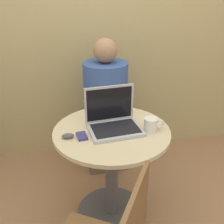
{
  "coord_description": "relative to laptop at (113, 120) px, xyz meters",
  "views": [
    {
      "loc": [
        -0.22,
        -1.42,
        1.52
      ],
      "look_at": [
        0.01,
        0.05,
        0.81
      ],
      "focal_mm": 42.0,
      "sensor_mm": 36.0,
      "label": 1
    }
  ],
  "objects": [
    {
      "name": "back_wall",
      "position": [
        -0.01,
        0.93,
        0.53
      ],
      "size": [
        7.0,
        0.05,
        2.6
      ],
      "color": "tan",
      "rests_on": "ground_plane"
    },
    {
      "name": "laptop",
      "position": [
        0.0,
        0.0,
        0.0
      ],
      "size": [
        0.35,
        0.28,
        0.26
      ],
      "color": "#B7B7BC",
      "rests_on": "round_table"
    },
    {
      "name": "round_table",
      "position": [
        -0.01,
        -0.02,
        -0.29
      ],
      "size": [
        0.74,
        0.74,
        0.71
      ],
      "color": "#4C4C51",
      "rests_on": "ground_plane"
    },
    {
      "name": "computer_mouse",
      "position": [
        -0.29,
        -0.08,
        -0.04
      ],
      "size": [
        0.07,
        0.04,
        0.03
      ],
      "color": "#4C4C51",
      "rests_on": "round_table"
    },
    {
      "name": "person_seated",
      "position": [
        0.02,
        0.64,
        -0.28
      ],
      "size": [
        0.38,
        0.58,
        1.18
      ],
      "color": "brown",
      "rests_on": "ground_plane"
    },
    {
      "name": "cell_phone",
      "position": [
        -0.2,
        -0.08,
        -0.05
      ],
      "size": [
        0.07,
        0.1,
        0.02
      ],
      "color": "navy",
      "rests_on": "round_table"
    },
    {
      "name": "coffee_cup",
      "position": [
        0.23,
        -0.07,
        -0.01
      ],
      "size": [
        0.13,
        0.08,
        0.09
      ],
      "color": "white",
      "rests_on": "round_table"
    },
    {
      "name": "ground_plane",
      "position": [
        -0.01,
        -0.02,
        -0.77
      ],
      "size": [
        12.0,
        12.0,
        0.0
      ],
      "primitive_type": "plane",
      "color": "#9E704C"
    }
  ]
}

